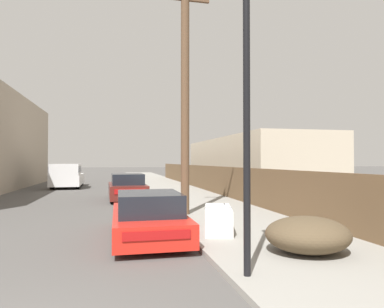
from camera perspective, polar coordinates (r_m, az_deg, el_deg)
The scene contains 10 objects.
sidewalk_curb at distance 27.12m, azimuth -4.39°, elevation -5.35°, with size 4.20×63.00×0.12m, color gray.
discarded_fridge at distance 9.40m, azimuth 4.38°, elevation -10.79°, with size 1.10×1.73×0.71m.
parked_sports_car_red at distance 9.24m, azimuth -7.35°, elevation -10.34°, with size 1.83×4.36×1.23m.
car_parked_mid at distance 18.22m, azimuth -10.75°, elevation -5.52°, with size 1.95×4.09×1.38m.
pickup_truck at distance 27.58m, azimuth -20.10°, elevation -3.44°, with size 2.21×5.59×1.82m.
utility_pole at distance 12.62m, azimuth -1.16°, elevation 10.47°, with size 1.80×0.31×8.71m.
street_lamp at distance 5.89m, azimuth 9.10°, elevation 8.26°, with size 0.26×0.26×4.99m.
brush_pile at distance 7.73m, azimuth 18.70°, elevation -12.60°, with size 1.77×1.64×0.75m.
wooden_fence at distance 21.58m, azimuth 3.12°, elevation -4.13°, with size 0.08×38.53×1.60m, color brown.
building_right_house at distance 28.94m, azimuth 9.50°, elevation -1.35°, with size 6.00×17.99×3.87m, color beige.
Camera 1 is at (1.33, -3.25, 2.03)m, focal length 32.00 mm.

